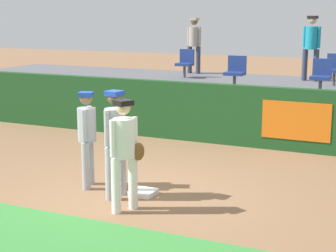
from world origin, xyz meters
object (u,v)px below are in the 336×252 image
at_px(first_base, 143,192).
at_px(player_runner_visitor, 115,136).
at_px(seat_back_right, 335,68).
at_px(spectator_capped, 194,41).
at_px(player_coach_visitor, 87,133).
at_px(spectator_hooded, 311,43).
at_px(seat_front_center, 236,70).
at_px(player_fielder_home, 125,148).
at_px(seat_front_right, 321,74).
at_px(seat_back_left, 185,62).

bearing_deg(first_base, player_runner_visitor, -141.62).
bearing_deg(seat_back_right, spectator_capped, 165.38).
bearing_deg(player_coach_visitor, spectator_hooded, 144.62).
distance_m(player_runner_visitor, seat_front_center, 5.83).
bearing_deg(player_fielder_home, seat_front_right, -168.97).
bearing_deg(seat_front_center, seat_front_right, -0.01).
relative_size(player_fielder_home, spectator_capped, 0.99).
distance_m(first_base, seat_front_center, 5.73).
bearing_deg(first_base, seat_front_center, 91.81).
height_order(seat_back_right, seat_back_left, same).
xyz_separation_m(seat_back_right, seat_back_left, (-4.34, -0.00, -0.00)).
height_order(player_runner_visitor, spectator_capped, spectator_capped).
xyz_separation_m(player_coach_visitor, seat_front_center, (0.91, 5.53, 0.60)).
distance_m(player_fielder_home, seat_back_left, 8.48).
relative_size(first_base, seat_back_right, 0.48).
bearing_deg(spectator_hooded, first_base, 89.94).
distance_m(player_runner_visitor, player_coach_visitor, 0.78).
distance_m(first_base, spectator_capped, 9.11).
bearing_deg(seat_back_left, spectator_capped, 99.75).
bearing_deg(seat_back_left, player_fielder_home, -73.44).
bearing_deg(seat_front_center, player_coach_visitor, -99.36).
distance_m(seat_back_left, spectator_hooded, 3.68).
bearing_deg(seat_back_right, seat_back_left, -180.00).
distance_m(player_fielder_home, spectator_capped, 9.72).
relative_size(player_fielder_home, seat_front_center, 2.08).
height_order(seat_back_right, spectator_hooded, spectator_hooded).
xyz_separation_m(player_coach_visitor, spectator_capped, (-1.43, 8.51, 1.14)).
distance_m(seat_front_center, seat_back_left, 2.80).
xyz_separation_m(seat_front_right, spectator_hooded, (-0.72, 2.52, 0.59)).
bearing_deg(first_base, seat_front_right, 70.45).
xyz_separation_m(seat_back_left, spectator_hooded, (3.56, 0.72, 0.59)).
distance_m(seat_front_center, seat_back_right, 2.84).
relative_size(player_fielder_home, seat_back_right, 2.08).
height_order(player_fielder_home, spectator_hooded, spectator_hooded).
height_order(player_fielder_home, seat_back_left, seat_back_left).
bearing_deg(player_runner_visitor, seat_front_center, -173.01).
xyz_separation_m(first_base, player_fielder_home, (0.10, -0.79, 0.97)).
height_order(first_base, player_coach_visitor, player_coach_visitor).
bearing_deg(player_runner_visitor, spectator_capped, -157.37).
relative_size(seat_front_right, spectator_capped, 0.48).
height_order(seat_front_right, seat_front_center, same).
bearing_deg(seat_front_right, spectator_hooded, 105.90).
distance_m(player_runner_visitor, seat_front_right, 6.28).
relative_size(seat_front_center, spectator_hooded, 0.46).
bearing_deg(seat_front_right, player_runner_visitor, -111.80).
relative_size(first_base, player_runner_visitor, 0.22).
relative_size(player_coach_visitor, spectator_capped, 0.96).
height_order(first_base, player_fielder_home, player_fielder_home).
bearing_deg(first_base, spectator_hooded, 81.23).
relative_size(player_coach_visitor, seat_back_left, 2.01).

